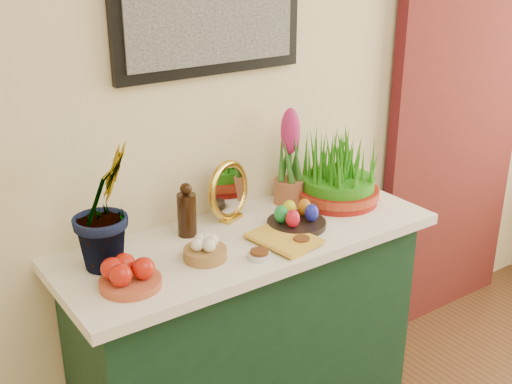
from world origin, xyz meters
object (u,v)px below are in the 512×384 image
mirror (229,191)px  book (266,246)px  wheatgrass_sabzeh (338,173)px  sideboard (249,342)px  hyacinth_green (102,188)px

mirror → book: size_ratio=1.00×
mirror → book: bearing=-97.7°
mirror → wheatgrass_sabzeh: wheatgrass_sabzeh is taller
book → sideboard: bearing=73.0°
sideboard → book: bearing=-98.8°
mirror → wheatgrass_sabzeh: bearing=-13.3°
sideboard → book: book is taller
hyacinth_green → wheatgrass_sabzeh: (0.97, -0.03, -0.15)m
sideboard → mirror: bearing=83.3°
sideboard → hyacinth_green: bearing=171.6°
hyacinth_green → wheatgrass_sabzeh: bearing=-31.4°
sideboard → mirror: 0.60m
hyacinth_green → mirror: (0.52, 0.08, -0.16)m
sideboard → mirror: mirror is taller
book → wheatgrass_sabzeh: wheatgrass_sabzeh is taller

